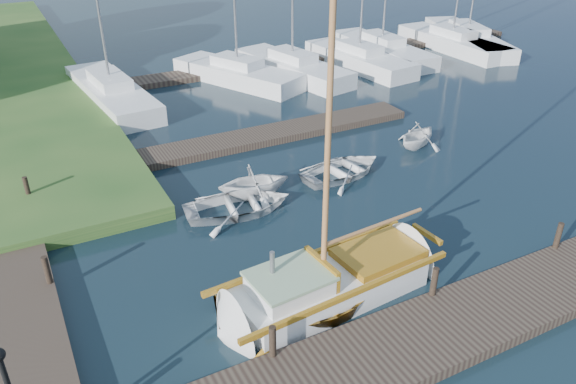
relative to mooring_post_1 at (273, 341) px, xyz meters
name	(u,v)px	position (x,y,z in m)	size (l,w,h in m)	color
ground	(288,225)	(3.00, 5.00, -0.70)	(160.00, 160.00, 0.00)	black
near_dock	(409,343)	(3.00, -1.00, -0.55)	(18.00, 2.20, 0.30)	#30231D
left_dock	(4,258)	(-5.00, 7.00, -0.55)	(2.20, 18.00, 0.30)	#30231D
far_dock	(258,137)	(5.00, 11.50, -0.55)	(14.00, 1.60, 0.30)	#30231D
pontoon	(311,58)	(13.00, 21.00, -0.55)	(30.00, 1.60, 0.30)	#30231D
mooring_post_1	(273,341)	(0.00, 0.00, 0.00)	(0.16, 0.16, 0.80)	black
mooring_post_2	(434,281)	(4.50, 0.00, 0.00)	(0.16, 0.16, 0.80)	black
mooring_post_3	(558,235)	(9.00, 0.00, 0.00)	(0.16, 0.16, 0.80)	black
mooring_post_4	(47,270)	(-4.00, 5.00, 0.00)	(0.16, 0.16, 0.80)	black
mooring_post_5	(27,188)	(-4.00, 10.00, 0.00)	(0.16, 0.16, 0.80)	black
sailboat	(334,284)	(2.49, 1.46, -0.36)	(7.29, 2.53, 9.83)	white
dinghy	(302,299)	(1.40, 1.23, -0.26)	(3.02, 4.22, 0.87)	#83530C
tender_a	(238,203)	(1.94, 6.46, -0.34)	(2.50, 3.50, 0.72)	white
tender_b	(254,179)	(2.86, 7.22, -0.05)	(2.12, 2.45, 1.29)	white
tender_c	(343,167)	(6.39, 7.13, -0.36)	(2.38, 3.33, 0.69)	white
tender_d	(418,133)	(10.49, 7.95, -0.11)	(1.95, 2.25, 1.19)	white
marina_boat_0	(111,91)	(0.66, 19.07, -0.13)	(2.97, 8.87, 11.00)	white
marina_boat_2	(238,72)	(7.34, 19.10, -0.12)	(5.21, 7.84, 11.70)	white
marina_boat_3	(292,66)	(10.51, 18.80, -0.12)	(3.75, 8.25, 12.34)	white
marina_boat_4	(359,57)	(14.73, 18.48, -0.12)	(3.05, 7.89, 11.38)	white
marina_boat_5	(382,48)	(17.21, 19.66, -0.12)	(2.25, 8.39, 12.27)	white
marina_boat_6	(452,41)	(22.26, 19.01, -0.13)	(2.22, 8.45, 11.14)	white
marina_boat_7	(468,37)	(23.94, 19.37, -0.14)	(5.29, 9.98, 10.59)	white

